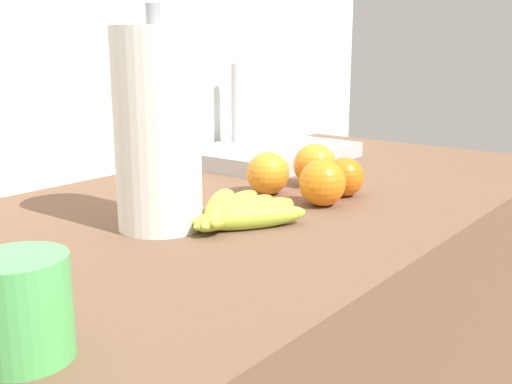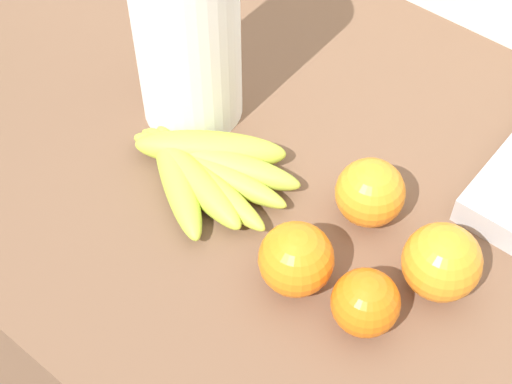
{
  "view_description": "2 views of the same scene",
  "coord_description": "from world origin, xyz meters",
  "px_view_note": "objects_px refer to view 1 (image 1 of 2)",
  "views": [
    {
      "loc": [
        -0.81,
        -0.64,
        1.14
      ],
      "look_at": [
        -0.1,
        -0.08,
        0.92
      ],
      "focal_mm": 42.5,
      "sensor_mm": 36.0,
      "label": 1
    },
    {
      "loc": [
        0.27,
        -0.48,
        1.57
      ],
      "look_at": [
        -0.06,
        -0.08,
        0.91
      ],
      "focal_mm": 54.31,
      "sensor_mm": 36.0,
      "label": 2
    }
  ],
  "objects_px": {
    "paper_towel_roll": "(157,130)",
    "banana_bunch": "(237,212)",
    "orange_back_right": "(322,183)",
    "orange_front": "(315,165)",
    "mug": "(22,308)",
    "orange_right": "(344,177)",
    "orange_far_right": "(267,173)",
    "sink_basin": "(268,152)"
  },
  "relations": [
    {
      "from": "orange_front",
      "to": "mug",
      "type": "relative_size",
      "value": 0.9
    },
    {
      "from": "orange_back_right",
      "to": "paper_towel_roll",
      "type": "bearing_deg",
      "value": 154.57
    },
    {
      "from": "banana_bunch",
      "to": "sink_basin",
      "type": "distance_m",
      "value": 0.52
    },
    {
      "from": "orange_back_right",
      "to": "banana_bunch",
      "type": "bearing_deg",
      "value": 165.59
    },
    {
      "from": "banana_bunch",
      "to": "mug",
      "type": "height_order",
      "value": "mug"
    },
    {
      "from": "orange_right",
      "to": "orange_front",
      "type": "distance_m",
      "value": 0.09
    },
    {
      "from": "orange_front",
      "to": "paper_towel_roll",
      "type": "height_order",
      "value": "paper_towel_roll"
    },
    {
      "from": "banana_bunch",
      "to": "orange_back_right",
      "type": "bearing_deg",
      "value": -14.41
    },
    {
      "from": "orange_back_right",
      "to": "orange_far_right",
      "type": "xyz_separation_m",
      "value": [
        0.01,
        0.12,
        -0.0
      ]
    },
    {
      "from": "orange_right",
      "to": "mug",
      "type": "distance_m",
      "value": 0.68
    },
    {
      "from": "sink_basin",
      "to": "mug",
      "type": "xyz_separation_m",
      "value": [
        -0.86,
        -0.39,
        0.02
      ]
    },
    {
      "from": "orange_back_right",
      "to": "orange_front",
      "type": "xyz_separation_m",
      "value": [
        0.12,
        0.09,
        0.0
      ]
    },
    {
      "from": "orange_right",
      "to": "orange_far_right",
      "type": "height_order",
      "value": "orange_far_right"
    },
    {
      "from": "paper_towel_roll",
      "to": "banana_bunch",
      "type": "bearing_deg",
      "value": -42.43
    },
    {
      "from": "orange_front",
      "to": "orange_far_right",
      "type": "relative_size",
      "value": 1.06
    },
    {
      "from": "orange_back_right",
      "to": "sink_basin",
      "type": "distance_m",
      "value": 0.42
    },
    {
      "from": "orange_front",
      "to": "sink_basin",
      "type": "distance_m",
      "value": 0.28
    },
    {
      "from": "banana_bunch",
      "to": "orange_front",
      "type": "distance_m",
      "value": 0.29
    },
    {
      "from": "mug",
      "to": "paper_towel_roll",
      "type": "bearing_deg",
      "value": 29.8
    },
    {
      "from": "banana_bunch",
      "to": "orange_front",
      "type": "relative_size",
      "value": 2.6
    },
    {
      "from": "banana_bunch",
      "to": "mug",
      "type": "relative_size",
      "value": 2.33
    },
    {
      "from": "orange_back_right",
      "to": "mug",
      "type": "height_order",
      "value": "mug"
    },
    {
      "from": "orange_far_right",
      "to": "paper_towel_roll",
      "type": "height_order",
      "value": "paper_towel_roll"
    },
    {
      "from": "banana_bunch",
      "to": "sink_basin",
      "type": "xyz_separation_m",
      "value": [
        0.44,
        0.27,
        0.0
      ]
    },
    {
      "from": "orange_right",
      "to": "paper_towel_roll",
      "type": "bearing_deg",
      "value": 161.03
    },
    {
      "from": "sink_basin",
      "to": "mug",
      "type": "distance_m",
      "value": 0.95
    },
    {
      "from": "orange_right",
      "to": "orange_far_right",
      "type": "distance_m",
      "value": 0.14
    },
    {
      "from": "orange_far_right",
      "to": "paper_towel_roll",
      "type": "distance_m",
      "value": 0.28
    },
    {
      "from": "orange_far_right",
      "to": "sink_basin",
      "type": "distance_m",
      "value": 0.33
    },
    {
      "from": "orange_front",
      "to": "paper_towel_roll",
      "type": "distance_m",
      "value": 0.38
    },
    {
      "from": "orange_right",
      "to": "mug",
      "type": "relative_size",
      "value": 0.76
    },
    {
      "from": "orange_back_right",
      "to": "orange_far_right",
      "type": "bearing_deg",
      "value": 85.63
    },
    {
      "from": "orange_back_right",
      "to": "sink_basin",
      "type": "bearing_deg",
      "value": 49.25
    },
    {
      "from": "banana_bunch",
      "to": "mug",
      "type": "distance_m",
      "value": 0.44
    },
    {
      "from": "paper_towel_roll",
      "to": "orange_right",
      "type": "bearing_deg",
      "value": -18.97
    },
    {
      "from": "orange_front",
      "to": "sink_basin",
      "type": "bearing_deg",
      "value": 55.45
    },
    {
      "from": "orange_front",
      "to": "orange_right",
      "type": "bearing_deg",
      "value": -112.23
    },
    {
      "from": "paper_towel_roll",
      "to": "sink_basin",
      "type": "xyz_separation_m",
      "value": [
        0.52,
        0.2,
        -0.12
      ]
    },
    {
      "from": "sink_basin",
      "to": "orange_front",
      "type": "bearing_deg",
      "value": -124.55
    },
    {
      "from": "orange_right",
      "to": "sink_basin",
      "type": "height_order",
      "value": "sink_basin"
    },
    {
      "from": "orange_front",
      "to": "orange_far_right",
      "type": "distance_m",
      "value": 0.11
    },
    {
      "from": "banana_bunch",
      "to": "orange_front",
      "type": "height_order",
      "value": "orange_front"
    }
  ]
}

